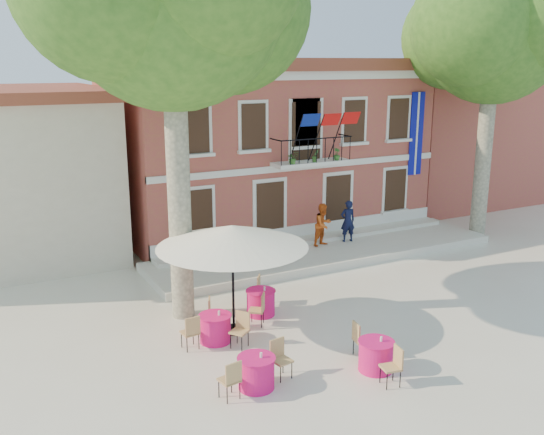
{
  "coord_description": "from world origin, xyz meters",
  "views": [
    {
      "loc": [
        -10.32,
        -14.57,
        7.35
      ],
      "look_at": [
        -0.81,
        3.5,
        2.09
      ],
      "focal_mm": 40.0,
      "sensor_mm": 36.0,
      "label": 1
    }
  ],
  "objects": [
    {
      "name": "pedestrian_navy",
      "position": [
        3.33,
        4.83,
        1.15
      ],
      "size": [
        0.68,
        0.51,
        1.69
      ],
      "primitive_type": "imported",
      "rotation": [
        0.0,
        0.0,
        2.96
      ],
      "color": "black",
      "rests_on": "terrace"
    },
    {
      "name": "neighbor_east",
      "position": [
        14.0,
        11.0,
        3.22
      ],
      "size": [
        9.4,
        9.4,
        6.4
      ],
      "color": "#A73C40",
      "rests_on": "ground"
    },
    {
      "name": "cafe_table_0",
      "position": [
        -4.67,
        -0.54,
        0.43
      ],
      "size": [
        1.7,
        1.87,
        0.95
      ],
      "color": "#DF1555",
      "rests_on": "ground"
    },
    {
      "name": "plane_tree_east",
      "position": [
        9.4,
        3.73,
        8.48
      ],
      "size": [
        5.84,
        5.84,
        11.48
      ],
      "color": "#A59E84",
      "rests_on": "ground"
    },
    {
      "name": "patio_umbrella",
      "position": [
        -3.96,
        -0.16,
        2.77
      ],
      "size": [
        4.15,
        4.15,
        3.08
      ],
      "color": "black",
      "rests_on": "ground"
    },
    {
      "name": "main_building",
      "position": [
        2.0,
        9.99,
        3.78
      ],
      "size": [
        13.5,
        9.59,
        7.5
      ],
      "color": "#A73C40",
      "rests_on": "ground"
    },
    {
      "name": "ground",
      "position": [
        0.0,
        0.0,
        0.0
      ],
      "size": [
        90.0,
        90.0,
        0.0
      ],
      "primitive_type": "plane",
      "color": "beige",
      "rests_on": "ground"
    },
    {
      "name": "cafe_table_2",
      "position": [
        -4.75,
        -3.21,
        0.42
      ],
      "size": [
        1.96,
        0.9,
        0.95
      ],
      "color": "#DF1555",
      "rests_on": "ground"
    },
    {
      "name": "cafe_table_3",
      "position": [
        -2.77,
        0.5,
        0.42
      ],
      "size": [
        1.47,
        1.8,
        0.95
      ],
      "color": "#DF1555",
      "rests_on": "ground"
    },
    {
      "name": "cafe_table_1",
      "position": [
        -1.8,
        -3.83,
        0.42
      ],
      "size": [
        0.9,
        1.96,
        0.95
      ],
      "color": "#DF1555",
      "rests_on": "ground"
    },
    {
      "name": "terrace",
      "position": [
        2.0,
        4.4,
        0.15
      ],
      "size": [
        14.0,
        3.4,
        0.3
      ],
      "primitive_type": "cube",
      "color": "silver",
      "rests_on": "ground"
    },
    {
      "name": "pedestrian_orange",
      "position": [
        2.14,
        4.8,
        1.15
      ],
      "size": [
        0.97,
        0.85,
        1.7
      ],
      "primitive_type": "imported",
      "rotation": [
        0.0,
        0.0,
        0.28
      ],
      "color": "#DB5819",
      "rests_on": "terrace"
    }
  ]
}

